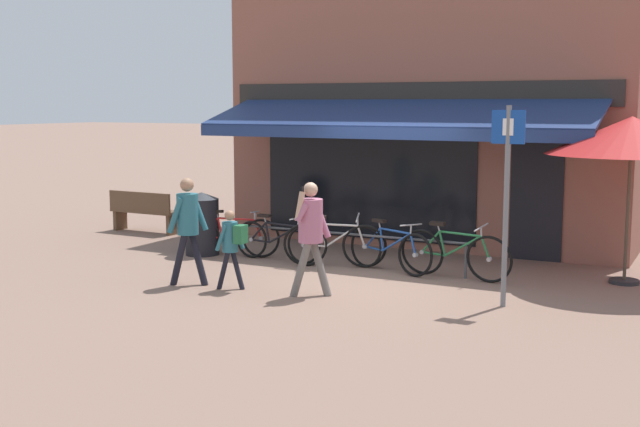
{
  "coord_description": "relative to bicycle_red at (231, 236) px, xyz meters",
  "views": [
    {
      "loc": [
        5.02,
        -10.85,
        2.69
      ],
      "look_at": [
        -0.49,
        -0.22,
        1.05
      ],
      "focal_mm": 45.0,
      "sensor_mm": 36.0,
      "label": 1
    }
  ],
  "objects": [
    {
      "name": "ground_plane",
      "position": [
        2.84,
        -0.88,
        -0.37
      ],
      "size": [
        160.0,
        160.0,
        0.0
      ],
      "primitive_type": "plane",
      "color": "#846656"
    },
    {
      "name": "shop_front",
      "position": [
        2.55,
        3.61,
        2.56
      ],
      "size": [
        7.75,
        4.67,
        5.88
      ],
      "color": "#8E5647",
      "rests_on": "ground_plane"
    },
    {
      "name": "bike_rack_rail",
      "position": [
        2.05,
        0.14,
        0.12
      ],
      "size": [
        4.53,
        0.04,
        0.57
      ],
      "color": "#47494F",
      "rests_on": "ground_plane"
    },
    {
      "name": "bicycle_red",
      "position": [
        0.0,
        0.0,
        0.0
      ],
      "size": [
        1.74,
        0.72,
        0.84
      ],
      "rotation": [
        -0.1,
        0.0,
        0.29
      ],
      "color": "black",
      "rests_on": "ground_plane"
    },
    {
      "name": "bicycle_black",
      "position": [
        0.94,
        0.01,
        -0.01
      ],
      "size": [
        1.74,
        0.52,
        0.8
      ],
      "rotation": [
        -0.04,
        0.0,
        -0.07
      ],
      "color": "black",
      "rests_on": "ground_plane"
    },
    {
      "name": "bicycle_silver",
      "position": [
        2.07,
        -0.04,
        0.02
      ],
      "size": [
        1.68,
        0.71,
        0.9
      ],
      "rotation": [
        0.14,
        0.0,
        0.34
      ],
      "color": "black",
      "rests_on": "ground_plane"
    },
    {
      "name": "bicycle_blue",
      "position": [
        3.02,
        0.08,
        0.0
      ],
      "size": [
        1.67,
        0.67,
        0.83
      ],
      "rotation": [
        -0.06,
        0.0,
        -0.32
      ],
      "color": "black",
      "rests_on": "ground_plane"
    },
    {
      "name": "bicycle_green",
      "position": [
        4.11,
        0.04,
        0.02
      ],
      "size": [
        1.85,
        0.52,
        0.89
      ],
      "rotation": [
        0.1,
        0.0,
        -0.1
      ],
      "color": "black",
      "rests_on": "ground_plane"
    },
    {
      "name": "pedestrian_adult",
      "position": [
        2.66,
        -1.97,
        0.62
      ],
      "size": [
        0.54,
        0.61,
        1.63
      ],
      "rotation": [
        0.0,
        0.0,
        3.26
      ],
      "color": "slate",
      "rests_on": "ground_plane"
    },
    {
      "name": "pedestrian_child",
      "position": [
        1.45,
        -2.14,
        0.37
      ],
      "size": [
        0.45,
        0.37,
        1.17
      ],
      "rotation": [
        0.0,
        0.0,
        3.16
      ],
      "color": "black",
      "rests_on": "ground_plane"
    },
    {
      "name": "pedestrian_second_adult",
      "position": [
        0.71,
        -2.2,
        0.62
      ],
      "size": [
        0.54,
        0.53,
        1.62
      ],
      "rotation": [
        0.0,
        0.0,
        3.18
      ],
      "color": "black",
      "rests_on": "ground_plane"
    },
    {
      "name": "litter_bin",
      "position": [
        -0.55,
        -0.09,
        0.2
      ],
      "size": [
        0.62,
        0.62,
        1.13
      ],
      "color": "black",
      "rests_on": "ground_plane"
    },
    {
      "name": "parking_sign",
      "position": [
        5.23,
        -1.31,
        1.25
      ],
      "size": [
        0.44,
        0.07,
        2.67
      ],
      "color": "slate",
      "rests_on": "ground_plane"
    },
    {
      "name": "cafe_parasol",
      "position": [
        6.49,
        0.91,
        1.85
      ],
      "size": [
        2.5,
        2.5,
        2.51
      ],
      "color": "#4C3D2D",
      "rests_on": "ground_plane"
    },
    {
      "name": "park_bench",
      "position": [
        -3.11,
        1.39,
        0.09
      ],
      "size": [
        1.61,
        0.47,
        0.87
      ],
      "rotation": [
        0.0,
        0.0,
        -0.02
      ],
      "color": "brown",
      "rests_on": "ground_plane"
    }
  ]
}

